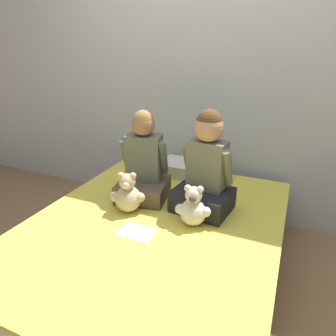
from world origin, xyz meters
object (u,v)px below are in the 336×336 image
at_px(bed, 155,249).
at_px(child_on_left, 144,164).
at_px(teddy_bear_held_by_right_child, 193,208).
at_px(sign_card, 137,232).
at_px(teddy_bear_held_by_left_child, 128,195).
at_px(pillow_at_headboard, 194,170).
at_px(child_on_right, 206,169).

bearing_deg(bed, child_on_left, 127.38).
bearing_deg(teddy_bear_held_by_right_child, child_on_left, 142.76).
height_order(child_on_left, teddy_bear_held_by_right_child, child_on_left).
distance_m(teddy_bear_held_by_right_child, sign_card, 0.36).
bearing_deg(child_on_left, teddy_bear_held_by_left_child, -99.09).
distance_m(bed, pillow_at_headboard, 0.80).
bearing_deg(child_on_right, pillow_at_headboard, 123.53).
height_order(teddy_bear_held_by_right_child, pillow_at_headboard, teddy_bear_held_by_right_child).
height_order(pillow_at_headboard, sign_card, pillow_at_headboard).
bearing_deg(bed, teddy_bear_held_by_right_child, 16.34).
bearing_deg(child_on_right, teddy_bear_held_by_right_child, -83.41).
distance_m(bed, teddy_bear_held_by_left_child, 0.40).
distance_m(teddy_bear_held_by_left_child, teddy_bear_held_by_right_child, 0.44).
height_order(child_on_right, pillow_at_headboard, child_on_right).
height_order(teddy_bear_held_by_left_child, sign_card, teddy_bear_held_by_left_child).
xyz_separation_m(teddy_bear_held_by_right_child, sign_card, (-0.27, -0.22, -0.11)).
distance_m(child_on_left, teddy_bear_held_by_left_child, 0.27).
distance_m(child_on_right, teddy_bear_held_by_right_child, 0.28).
bearing_deg(child_on_left, bed, -63.18).
distance_m(child_on_left, sign_card, 0.53).
relative_size(child_on_right, teddy_bear_held_by_left_child, 2.42).
relative_size(teddy_bear_held_by_left_child, sign_card, 1.31).
relative_size(child_on_left, sign_card, 2.96).
relative_size(child_on_left, teddy_bear_held_by_right_child, 2.39).
bearing_deg(child_on_right, bed, -121.42).
bearing_deg(pillow_at_headboard, bed, -90.00).
relative_size(child_on_left, child_on_right, 0.93).
xyz_separation_m(child_on_left, pillow_at_headboard, (0.22, 0.47, -0.19)).
distance_m(child_on_left, teddy_bear_held_by_right_child, 0.52).
bearing_deg(teddy_bear_held_by_left_child, bed, -32.94).
height_order(teddy_bear_held_by_left_child, pillow_at_headboard, teddy_bear_held_by_left_child).
xyz_separation_m(child_on_left, child_on_right, (0.45, -0.00, 0.04)).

